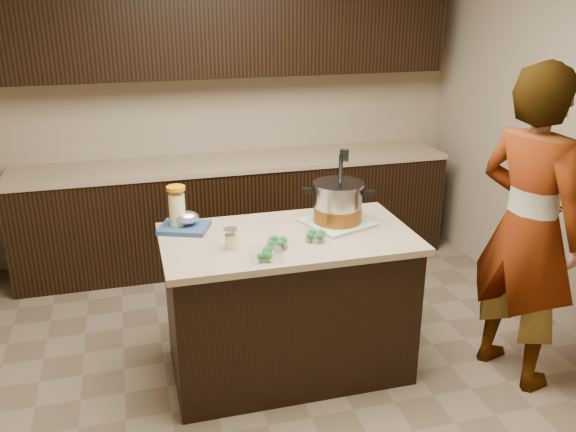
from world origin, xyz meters
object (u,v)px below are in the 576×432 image
at_px(person, 528,229).
at_px(island, 288,304).
at_px(stock_pot, 338,205).
at_px(lemonade_pitcher, 177,210).

bearing_deg(person, island, 57.00).
height_order(stock_pot, person, person).
xyz_separation_m(island, stock_pot, (0.34, 0.10, 0.57)).
bearing_deg(stock_pot, island, -142.79).
bearing_deg(person, stock_pot, 47.14).
bearing_deg(lemonade_pitcher, island, -23.99).
xyz_separation_m(lemonade_pitcher, person, (1.92, -0.65, -0.07)).
height_order(island, stock_pot, stock_pot).
distance_m(stock_pot, person, 1.10).
bearing_deg(island, stock_pot, 16.15).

